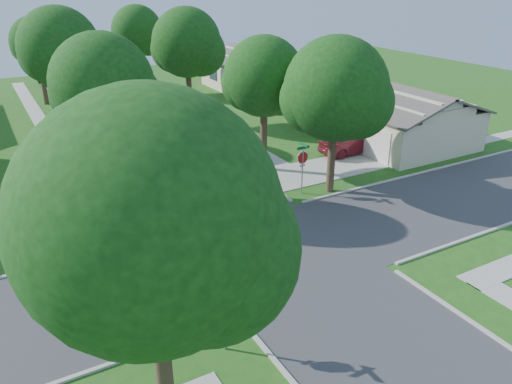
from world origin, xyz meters
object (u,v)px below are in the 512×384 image
object	(u,v)px
tree_sw_corner	(153,230)
car_curb_east	(112,94)
tree_e_mid	(187,46)
house_ne_far	(261,76)
tree_ne_corner	(336,94)
tree_e_near	(265,80)
car_curb_west	(47,79)
house_ne_near	(379,116)
tree_w_far	(37,44)
car_driveway	(351,143)
stop_sign_sw	(224,298)
tree_w_near	(104,89)
stop_sign_ne	(303,160)
tree_w_mid	(61,51)
tree_e_far	(138,33)

from	to	relation	value
tree_sw_corner	car_curb_east	xyz separation A→B (m)	(8.64, 39.47, -5.62)
tree_e_mid	house_ne_far	world-z (taller)	tree_e_mid
house_ne_far	tree_ne_corner	bearing A→B (deg)	-111.23
tree_e_near	car_curb_west	distance (m)	35.62
tree_e_near	house_ne_near	size ratio (longest dim) A/B	0.61
tree_ne_corner	house_ne_far	bearing A→B (deg)	68.77
tree_w_far	car_curb_east	xyz separation A→B (m)	(5.85, -1.53, -4.86)
car_driveway	car_curb_east	world-z (taller)	car_driveway
stop_sign_sw	tree_e_mid	world-z (taller)	tree_e_mid
tree_w_near	tree_ne_corner	distance (m)	12.02
tree_e_mid	house_ne_near	bearing A→B (deg)	-41.70
tree_w_near	car_driveway	world-z (taller)	tree_w_near
tree_sw_corner	house_ne_near	world-z (taller)	tree_sw_corner
tree_e_mid	tree_w_far	world-z (taller)	tree_e_mid
house_ne_near	tree_w_far	bearing A→B (deg)	131.90
tree_w_far	house_ne_far	size ratio (longest dim) A/B	0.59
car_curb_east	tree_e_mid	bearing A→B (deg)	-65.77
stop_sign_ne	house_ne_far	bearing A→B (deg)	65.07
stop_sign_sw	tree_e_near	distance (m)	17.04
tree_e_mid	car_curb_east	xyz separation A→B (m)	(-3.56, 11.47, -5.61)
tree_e_mid	car_curb_east	size ratio (longest dim) A/B	2.44
stop_sign_sw	tree_w_mid	bearing A→B (deg)	89.87
tree_sw_corner	house_ne_near	size ratio (longest dim) A/B	0.70
stop_sign_sw	house_ne_far	world-z (taller)	house_ne_far
stop_sign_ne	tree_w_near	bearing A→B (deg)	155.26
house_ne_near	stop_sign_ne	bearing A→B (deg)	-150.86
car_curb_west	house_ne_near	bearing A→B (deg)	118.14
house_ne_far	tree_w_far	bearing A→B (deg)	166.36
tree_e_near	tree_w_far	xyz separation A→B (m)	(-9.40, 25.00, -0.14)
tree_w_near	car_curb_east	xyz separation A→B (m)	(5.84, 23.47, -5.47)
stop_sign_ne	tree_e_near	distance (m)	5.62
car_driveway	car_curb_west	world-z (taller)	car_driveway
car_curb_east	tree_e_far	bearing A→B (deg)	30.26
stop_sign_sw	stop_sign_ne	bearing A→B (deg)	45.00
stop_sign_sw	tree_ne_corner	distance (m)	14.64
tree_w_far	car_curb_east	bearing A→B (deg)	-14.63
tree_w_near	tree_ne_corner	world-z (taller)	tree_w_near
tree_w_near	car_driveway	distance (m)	17.02
stop_sign_sw	tree_w_near	world-z (taller)	tree_w_near
stop_sign_sw	tree_e_far	distance (m)	40.04
house_ne_near	house_ne_far	size ratio (longest dim) A/B	1.00
tree_ne_corner	house_ne_near	distance (m)	12.47
tree_w_mid	tree_w_far	bearing A→B (deg)	90.05
stop_sign_sw	car_curb_west	size ratio (longest dim) A/B	0.73
tree_e_near	tree_ne_corner	size ratio (longest dim) A/B	0.96
tree_w_far	tree_sw_corner	distance (m)	41.10
stop_sign_ne	car_driveway	size ratio (longest dim) A/B	0.66
house_ne_far	car_curb_west	world-z (taller)	house_ne_far
tree_w_far	tree_ne_corner	world-z (taller)	tree_ne_corner
car_curb_west	tree_w_near	bearing A→B (deg)	85.06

